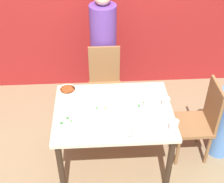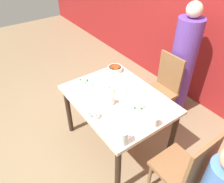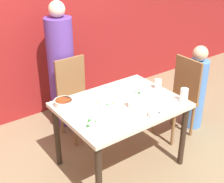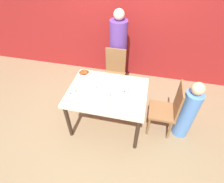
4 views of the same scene
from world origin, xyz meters
The scene contains 17 objects.
ground_plane centered at (0.00, 0.00, 0.00)m, with size 10.00×10.00×0.00m, color #847051.
wall_back centered at (0.00, 1.54, 1.35)m, with size 10.00×0.06×2.70m.
dining_table centered at (0.00, 0.00, 0.65)m, with size 1.18×0.89×0.74m.
chair_adult_spot centered at (-0.06, 0.79, 0.51)m, with size 0.40×0.40×0.95m.
chair_child_spot centered at (0.93, 0.06, 0.51)m, with size 0.40×0.40×0.95m.
person_adult centered at (-0.06, 1.12, 0.72)m, with size 0.33×0.33×1.57m.
bowl_curry centered at (-0.46, 0.30, 0.77)m, with size 0.19×0.19×0.06m.
plate_rice_adult centered at (0.26, 0.07, 0.75)m, with size 0.22×0.22×0.05m.
plate_rice_child centered at (-0.14, 0.05, 0.75)m, with size 0.26×0.26×0.05m.
plate_noodles centered at (-0.45, -0.17, 0.75)m, with size 0.23×0.23×0.05m.
bowl_rice_small centered at (0.10, -0.37, 0.76)m, with size 0.11×0.11×0.05m.
glass_water_tall centered at (0.53, -0.34, 0.81)m, with size 0.08×0.08×0.14m.
glass_water_short centered at (0.53, 0.03, 0.79)m, with size 0.07×0.07×0.10m.
glass_water_center centered at (0.04, -0.12, 0.79)m, with size 0.07×0.07×0.11m.
napkin_folded centered at (0.45, -0.23, 0.74)m, with size 0.14×0.14×0.01m.
fork_steel centered at (-0.17, -0.29, 0.74)m, with size 0.17×0.10×0.01m.
spoon_steel centered at (0.19, 0.32, 0.74)m, with size 0.18×0.05×0.01m.
Camera 2 is at (1.47, -1.12, 2.25)m, focal length 35.00 mm.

